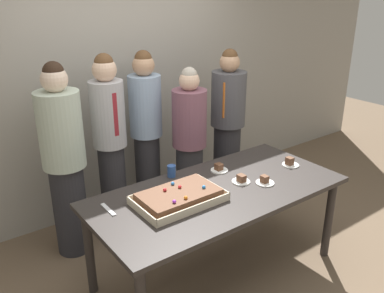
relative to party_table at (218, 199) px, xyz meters
The scene contains 15 objects.
ground_plane 0.70m from the party_table, ahead, with size 12.00×12.00×0.00m, color brown.
interior_back_panel 1.79m from the party_table, 90.00° to the left, with size 8.00×0.12×3.00m, color #9E998E.
party_table is the anchor object (origin of this frame).
sheet_cake 0.38m from the party_table, behind, with size 0.65×0.41×0.11m.
plated_slice_near_left 0.25m from the party_table, ahead, with size 0.15×0.15×0.07m.
plated_slice_near_right 0.82m from the party_table, ahead, with size 0.15×0.15×0.08m.
plated_slice_far_left 0.36m from the party_table, 48.66° to the left, with size 0.15×0.15×0.07m.
plated_slice_far_right 0.41m from the party_table, 20.72° to the right, with size 0.15×0.15×0.07m.
drink_cup_nearest 0.46m from the party_table, 111.31° to the left, with size 0.07×0.07×0.10m, color #2D5199.
cake_server_utensil 0.86m from the party_table, 164.64° to the left, with size 0.03×0.20×0.01m, color silver.
person_serving_front 0.94m from the party_table, 67.77° to the left, with size 0.34×0.34×1.58m.
person_green_shirt_behind 1.19m from the party_table, 108.71° to the left, with size 0.31×0.31×1.74m.
person_striped_tie_right 1.34m from the party_table, 45.77° to the left, with size 0.37×0.37×1.68m.
person_far_right_suit 1.34m from the party_table, 129.40° to the left, with size 0.36×0.36×1.73m.
person_left_edge_reaching 1.23m from the party_table, 86.64° to the left, with size 0.32×0.32×1.71m.
Camera 1 is at (-1.86, -2.17, 2.28)m, focal length 38.29 mm.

